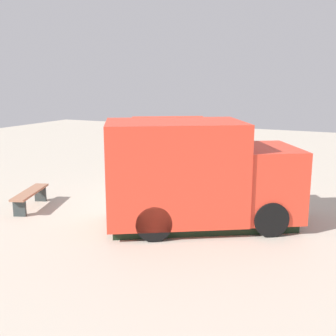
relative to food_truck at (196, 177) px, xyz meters
name	(u,v)px	position (x,y,z in m)	size (l,w,h in m)	color
ground_plane	(172,201)	(-1.59, -1.38, -1.24)	(40.00, 40.00, 0.00)	#B7AC9B
food_truck	(196,177)	(0.00, 0.00, 0.00)	(4.22, 5.09, 2.63)	red
person_customer	(135,176)	(-2.77, -3.34, -0.90)	(0.80, 0.61, 0.88)	navy
planter_flowering_near	(173,173)	(-3.82, -2.38, -0.93)	(0.43, 0.43, 0.59)	#BC6B48
planter_flowering_far	(253,177)	(-4.54, 0.35, -0.95)	(0.40, 0.40, 0.58)	#57524A
plaza_bench	(30,195)	(0.74, -4.76, -0.86)	(1.82, 0.99, 0.51)	#96674E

